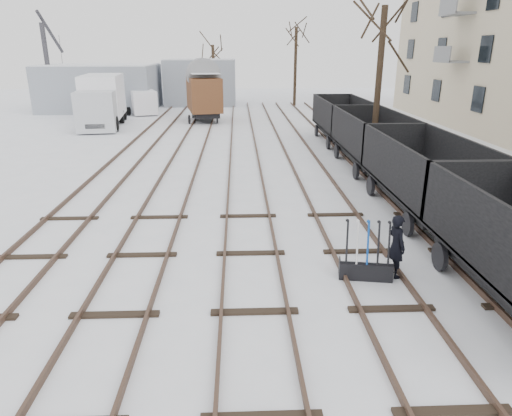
{
  "coord_description": "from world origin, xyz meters",
  "views": [
    {
      "loc": [
        -0.31,
        -8.57,
        5.4
      ],
      "look_at": [
        0.17,
        3.46,
        1.2
      ],
      "focal_mm": 32.0,
      "sensor_mm": 36.0,
      "label": 1
    }
  ],
  "objects_px": {
    "box_van_wagon": "(204,93)",
    "panel_van": "(142,101)",
    "worker": "(396,246)",
    "crane": "(51,86)",
    "lorry": "(102,100)",
    "ground_frame": "(366,268)"
  },
  "relations": [
    {
      "from": "box_van_wagon",
      "to": "panel_van",
      "type": "height_order",
      "value": "box_van_wagon"
    },
    {
      "from": "worker",
      "to": "crane",
      "type": "relative_size",
      "value": 0.19
    },
    {
      "from": "box_van_wagon",
      "to": "worker",
      "type": "bearing_deg",
      "value": -86.68
    },
    {
      "from": "lorry",
      "to": "panel_van",
      "type": "relative_size",
      "value": 1.64
    },
    {
      "from": "ground_frame",
      "to": "lorry",
      "type": "relative_size",
      "value": 0.18
    },
    {
      "from": "lorry",
      "to": "crane",
      "type": "bearing_deg",
      "value": 121.1
    },
    {
      "from": "ground_frame",
      "to": "lorry",
      "type": "xyz_separation_m",
      "value": [
        -13.04,
        24.35,
        1.58
      ]
    },
    {
      "from": "box_van_wagon",
      "to": "lorry",
      "type": "relative_size",
      "value": 0.64
    },
    {
      "from": "ground_frame",
      "to": "box_van_wagon",
      "type": "xyz_separation_m",
      "value": [
        -5.75,
        26.73,
        1.88
      ]
    },
    {
      "from": "worker",
      "to": "panel_van",
      "type": "xyz_separation_m",
      "value": [
        -12.26,
        31.27,
        0.25
      ]
    },
    {
      "from": "worker",
      "to": "box_van_wagon",
      "type": "relative_size",
      "value": 0.31
    },
    {
      "from": "ground_frame",
      "to": "crane",
      "type": "xyz_separation_m",
      "value": [
        -19.81,
        32.89,
        1.96
      ]
    },
    {
      "from": "worker",
      "to": "lorry",
      "type": "xyz_separation_m",
      "value": [
        -13.79,
        24.25,
        1.06
      ]
    },
    {
      "from": "ground_frame",
      "to": "box_van_wagon",
      "type": "bearing_deg",
      "value": 111.83
    },
    {
      "from": "lorry",
      "to": "panel_van",
      "type": "distance_m",
      "value": 7.23
    },
    {
      "from": "box_van_wagon",
      "to": "panel_van",
      "type": "distance_m",
      "value": 7.49
    },
    {
      "from": "panel_van",
      "to": "crane",
      "type": "relative_size",
      "value": 0.59
    },
    {
      "from": "ground_frame",
      "to": "lorry",
      "type": "bearing_deg",
      "value": 127.87
    },
    {
      "from": "worker",
      "to": "box_van_wagon",
      "type": "distance_m",
      "value": 27.44
    },
    {
      "from": "ground_frame",
      "to": "panel_van",
      "type": "height_order",
      "value": "panel_van"
    },
    {
      "from": "crane",
      "to": "box_van_wagon",
      "type": "bearing_deg",
      "value": -23.71
    },
    {
      "from": "lorry",
      "to": "crane",
      "type": "height_order",
      "value": "crane"
    }
  ]
}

